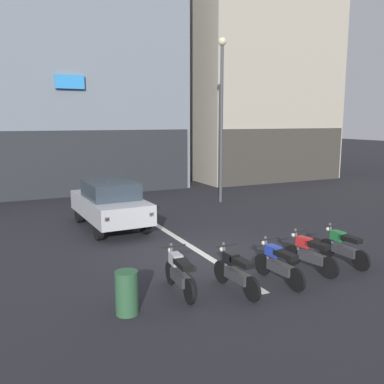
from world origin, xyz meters
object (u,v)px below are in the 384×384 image
at_px(car_silver_crossing_near, 110,203).
at_px(motorcycle_green_row_rightmost, 343,247).
at_px(motorcycle_black_row_left_mid, 236,271).
at_px(trash_bin, 127,293).
at_px(street_lamp, 222,105).
at_px(motorcycle_red_row_right_mid, 310,253).
at_px(motorcycle_silver_row_leftmost, 179,273).
at_px(motorcycle_blue_row_centre, 278,263).

distance_m(car_silver_crossing_near, motorcycle_green_row_rightmost, 7.66).
bearing_deg(motorcycle_black_row_left_mid, trash_bin, -179.18).
height_order(car_silver_crossing_near, motorcycle_green_row_rightmost, car_silver_crossing_near).
bearing_deg(street_lamp, car_silver_crossing_near, -156.57).
height_order(motorcycle_black_row_left_mid, motorcycle_red_row_right_mid, same).
height_order(street_lamp, trash_bin, street_lamp).
relative_size(motorcycle_red_row_right_mid, trash_bin, 1.95).
bearing_deg(car_silver_crossing_near, trash_bin, -102.02).
distance_m(motorcycle_silver_row_leftmost, motorcycle_green_row_rightmost, 4.58).
xyz_separation_m(motorcycle_blue_row_centre, trash_bin, (-3.59, -0.05, -0.03)).
height_order(motorcycle_black_row_left_mid, motorcycle_green_row_rightmost, same).
distance_m(motorcycle_silver_row_leftmost, motorcycle_black_row_left_mid, 1.23).
distance_m(motorcycle_silver_row_leftmost, trash_bin, 1.39).
distance_m(motorcycle_red_row_right_mid, motorcycle_green_row_rightmost, 1.15).
xyz_separation_m(car_silver_crossing_near, motorcycle_red_row_right_mid, (3.33, -6.26, -0.43)).
distance_m(motorcycle_red_row_right_mid, trash_bin, 4.74).
bearing_deg(street_lamp, motorcycle_black_row_left_mid, -117.49).
xyz_separation_m(car_silver_crossing_near, motorcycle_green_row_rightmost, (4.48, -6.20, -0.43)).
bearing_deg(motorcycle_green_row_rightmost, street_lamp, 81.75).
bearing_deg(motorcycle_black_row_left_mid, car_silver_crossing_near, 99.07).
xyz_separation_m(motorcycle_black_row_left_mid, motorcycle_red_row_right_mid, (2.29, 0.28, 0.00)).
bearing_deg(car_silver_crossing_near, motorcycle_black_row_left_mid, -80.93).
relative_size(car_silver_crossing_near, motorcycle_red_row_right_mid, 2.51).
height_order(motorcycle_silver_row_leftmost, motorcycle_blue_row_centre, same).
relative_size(motorcycle_blue_row_centre, motorcycle_green_row_rightmost, 1.00).
relative_size(motorcycle_black_row_left_mid, motorcycle_blue_row_centre, 1.00).
relative_size(street_lamp, motorcycle_green_row_rightmost, 4.30).
relative_size(motorcycle_black_row_left_mid, trash_bin, 1.97).
bearing_deg(motorcycle_green_row_rightmost, motorcycle_blue_row_centre, -171.89).
height_order(motorcycle_red_row_right_mid, motorcycle_green_row_rightmost, same).
distance_m(motorcycle_black_row_left_mid, trash_bin, 2.44).
distance_m(car_silver_crossing_near, motorcycle_blue_row_centre, 6.90).
height_order(street_lamp, motorcycle_black_row_left_mid, street_lamp).
distance_m(motorcycle_silver_row_leftmost, motorcycle_blue_row_centre, 2.33).
relative_size(motorcycle_silver_row_leftmost, trash_bin, 1.97).
xyz_separation_m(street_lamp, motorcycle_green_row_rightmost, (-1.26, -8.69, -3.89)).
xyz_separation_m(motorcycle_blue_row_centre, motorcycle_green_row_rightmost, (2.29, 0.33, 0.00)).
distance_m(motorcycle_blue_row_centre, motorcycle_green_row_rightmost, 2.31).
bearing_deg(motorcycle_black_row_left_mid, motorcycle_silver_row_leftmost, 158.85).
height_order(car_silver_crossing_near, trash_bin, car_silver_crossing_near).
bearing_deg(motorcycle_green_row_rightmost, motorcycle_silver_row_leftmost, 178.71).
bearing_deg(street_lamp, motorcycle_red_row_right_mid, -105.39).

